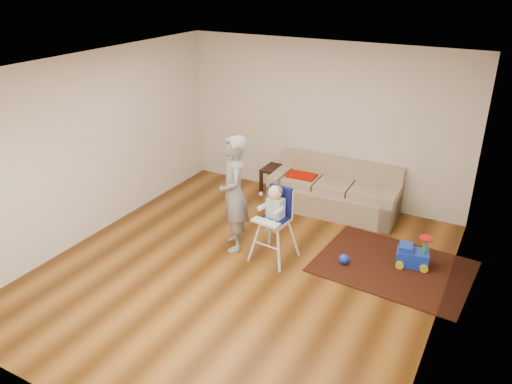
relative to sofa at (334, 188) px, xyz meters
The scene contains 9 objects.
ground 2.38m from the sofa, 100.80° to the right, with size 5.50×5.50×0.00m, color #4C280B.
room_envelope 2.35m from the sofa, 103.89° to the right, with size 5.04×5.52×2.72m.
sofa is the anchor object (origin of this frame).
side_table 1.19m from the sofa, behind, with size 0.47×0.47×0.47m, color black, non-canonical shape.
area_rug 1.88m from the sofa, 42.94° to the right, with size 2.01×1.51×0.02m, color black.
ride_on_toy 1.91m from the sofa, 35.24° to the right, with size 0.42×0.30×0.46m, color blue, non-canonical shape.
toy_ball 1.71m from the sofa, 64.24° to the right, with size 0.14×0.14×0.14m, color blue.
high_chair 1.84m from the sofa, 96.03° to the right, with size 0.57×0.57×1.12m.
adult 2.05m from the sofa, 114.70° to the right, with size 0.62×0.41×1.70m, color gray.
Camera 1 is at (2.90, -4.93, 3.77)m, focal length 35.00 mm.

